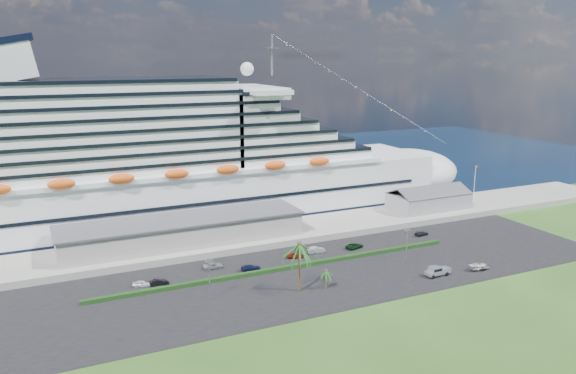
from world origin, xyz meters
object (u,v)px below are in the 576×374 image
cruise_ship (172,167)px  parked_car_3 (251,268)px  boat_trailer (479,266)px  pickup_truck (437,271)px

cruise_ship → parked_car_3: cruise_ship is taller
cruise_ship → parked_car_3: 48.18m
parked_car_3 → cruise_ship: bearing=16.3°
parked_car_3 → boat_trailer: boat_trailer is taller
parked_car_3 → pickup_truck: 41.77m
cruise_ship → parked_car_3: (6.56, -45.00, -15.92)m
boat_trailer → cruise_ship: bearing=128.9°
pickup_truck → parked_car_3: bearing=150.7°
cruise_ship → parked_car_3: size_ratio=42.22×
cruise_ship → boat_trailer: (53.92, -66.82, -15.50)m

